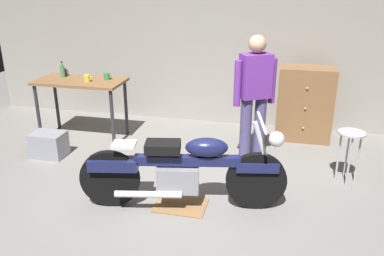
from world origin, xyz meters
The scene contains 13 objects.
ground_plane centered at (0.00, 0.00, 0.00)m, with size 12.00×12.00×0.00m, color gray.
back_wall centered at (0.00, 2.80, 1.55)m, with size 8.00×0.12×3.10m, color gray.
workbench centered at (-1.88, 1.61, 0.79)m, with size 1.30×0.64×0.90m.
motorcycle centered at (0.09, 0.02, 0.45)m, with size 2.16×0.75×1.00m.
person_standing centered at (0.69, 1.36, 0.93)m, with size 0.51×0.38×1.67m.
shop_stool centered at (1.86, 1.01, 0.50)m, with size 0.32×0.32×0.64m.
wooden_dresser centered at (1.37, 2.30, 0.55)m, with size 0.80×0.47×1.10m.
drip_tray centered at (0.05, 0.02, 0.01)m, with size 0.56×0.40×0.01m, color olive.
storage_bin centered at (-2.03, 0.86, 0.17)m, with size 0.44×0.32×0.34m, color gray.
mug_yellow_tall centered at (-1.73, 1.56, 0.95)m, with size 0.12×0.09×0.10m.
mug_green_speckled centered at (-1.49, 1.72, 0.95)m, with size 0.12×0.09×0.10m.
mug_black_matte centered at (-2.25, 1.85, 0.95)m, with size 0.11×0.08×0.10m.
bottle centered at (-2.20, 1.71, 1.00)m, with size 0.06×0.06×0.24m.
Camera 1 is at (1.02, -3.65, 2.36)m, focal length 37.78 mm.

